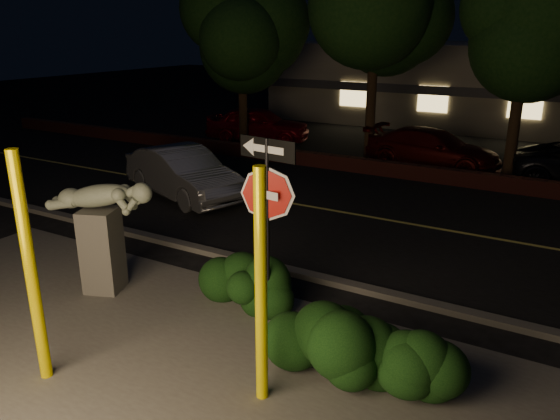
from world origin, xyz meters
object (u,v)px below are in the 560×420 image
Objects in this scene: yellow_pole_right at (261,290)px; parked_car_darkred at (433,149)px; silver_sedan at (183,173)px; yellow_pole_left at (31,271)px; sculpture at (101,224)px; parked_car_red at (258,124)px; signpost at (267,195)px.

yellow_pole_right reaches higher than parked_car_darkred.
silver_sedan is (-6.85, 6.69, -0.87)m from yellow_pole_right.
yellow_pole_left is 1.54× the size of sculpture.
parked_car_red is (-9.41, 14.87, -0.84)m from yellow_pole_right.
yellow_pole_right is (2.91, 1.14, -0.05)m from yellow_pole_left.
yellow_pole_right is 14.00m from parked_car_darkred.
yellow_pole_right reaches higher than silver_sedan.
parked_car_red is (-6.50, 16.02, -0.89)m from yellow_pole_left.
yellow_pole_left is 0.70× the size of parked_car_darkred.
sculpture is 0.45× the size of parked_car_darkred.
silver_sedan is 8.97m from parked_car_darkred.
parked_car_darkred is (-1.50, 13.89, -0.92)m from yellow_pole_right.
yellow_pole_left is at bearing -179.53° from parked_car_darkred.
yellow_pole_right is at bearing -37.31° from sculpture.
yellow_pole_right is 1.49× the size of sculpture.
signpost is at bearing -10.96° from sculpture.
sculpture is 12.95m from parked_car_darkred.
parked_car_red is (-2.56, 8.18, 0.03)m from silver_sedan.
signpost is at bearing 118.94° from yellow_pole_right.
signpost is 0.70× the size of parked_car_red.
signpost is 0.66× the size of parked_car_darkred.
sculpture is at bearing 173.71° from parked_car_darkred.
parked_car_red is at bearing 112.09° from yellow_pole_left.
parked_car_darkred is (1.41, 15.03, -0.97)m from yellow_pole_left.
yellow_pole_left is at bearing -173.07° from parked_car_red.
silver_sedan is 0.93× the size of parked_car_darkred.
yellow_pole_left reaches higher than signpost.
sculpture is at bearing -174.29° from parked_car_red.
yellow_pole_left reaches higher than yellow_pole_right.
yellow_pole_right is 9.62m from silver_sedan.
silver_sedan is (-2.64, 5.45, -0.60)m from sculpture.
parked_car_red is (-8.41, 13.07, -1.47)m from signpost.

